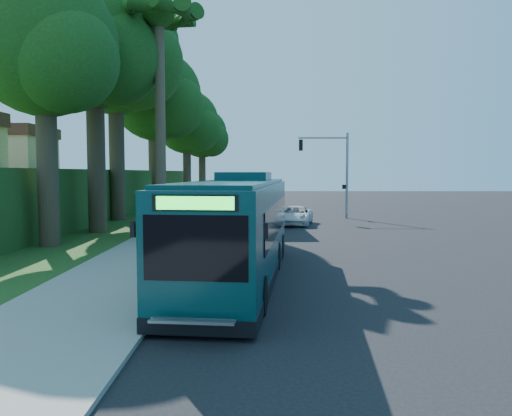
{
  "coord_description": "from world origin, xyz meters",
  "views": [
    {
      "loc": [
        -2.4,
        -30.94,
        3.79
      ],
      "look_at": [
        -2.6,
        1.0,
        1.5
      ],
      "focal_mm": 35.0,
      "sensor_mm": 36.0,
      "label": 1
    }
  ],
  "objects_px": {
    "white_bus": "(256,200)",
    "teal_bus": "(237,228)",
    "bus_shelter": "(173,207)",
    "pickup": "(295,215)"
  },
  "relations": [
    {
      "from": "teal_bus",
      "to": "pickup",
      "type": "bearing_deg",
      "value": 85.45
    },
    {
      "from": "teal_bus",
      "to": "pickup",
      "type": "distance_m",
      "value": 18.88
    },
    {
      "from": "white_bus",
      "to": "teal_bus",
      "type": "height_order",
      "value": "teal_bus"
    },
    {
      "from": "white_bus",
      "to": "teal_bus",
      "type": "distance_m",
      "value": 19.5
    },
    {
      "from": "teal_bus",
      "to": "pickup",
      "type": "height_order",
      "value": "teal_bus"
    },
    {
      "from": "bus_shelter",
      "to": "teal_bus",
      "type": "bearing_deg",
      "value": -69.18
    },
    {
      "from": "teal_bus",
      "to": "white_bus",
      "type": "bearing_deg",
      "value": 94.28
    },
    {
      "from": "bus_shelter",
      "to": "pickup",
      "type": "bearing_deg",
      "value": 46.24
    },
    {
      "from": "white_bus",
      "to": "pickup",
      "type": "distance_m",
      "value": 3.22
    },
    {
      "from": "white_bus",
      "to": "pickup",
      "type": "bearing_deg",
      "value": -21.21
    }
  ]
}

